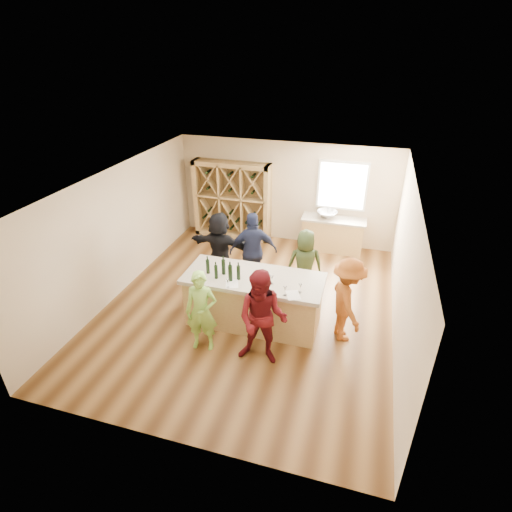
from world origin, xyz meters
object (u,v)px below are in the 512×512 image
(wine_rack, at_px, (232,200))
(person_far_left, at_px, (220,247))
(tasting_counter_base, at_px, (254,301))
(wine_bottle_d, at_px, (230,273))
(wine_bottle_c, at_px, (224,267))
(person_far_right, at_px, (305,264))
(sink, at_px, (327,214))
(person_near_right, at_px, (262,319))
(person_server, at_px, (347,300))
(person_near_left, at_px, (201,311))
(person_far_mid, at_px, (253,251))
(wine_bottle_a, at_px, (208,267))
(wine_bottle_e, at_px, (239,273))
(wine_bottle_b, at_px, (216,272))

(wine_rack, distance_m, person_far_left, 2.46)
(tasting_counter_base, height_order, wine_bottle_d, wine_bottle_d)
(wine_bottle_d, bearing_deg, wine_bottle_c, 136.80)
(wine_bottle_d, bearing_deg, person_far_right, 52.22)
(sink, relative_size, person_far_right, 0.34)
(person_near_right, bearing_deg, person_server, 36.83)
(wine_bottle_c, xyz_separation_m, person_far_right, (1.38, 1.32, -0.44))
(person_far_right, bearing_deg, person_near_left, 40.62)
(wine_rack, bearing_deg, person_far_mid, -61.05)
(tasting_counter_base, bearing_deg, person_far_right, 57.90)
(wine_bottle_a, bearing_deg, wine_bottle_e, -4.61)
(wine_bottle_b, xyz_separation_m, wine_bottle_e, (0.42, 0.08, 0.01))
(wine_bottle_c, height_order, wine_bottle_d, wine_bottle_d)
(wine_bottle_c, xyz_separation_m, wine_bottle_d, (0.21, -0.20, 0.01))
(wine_bottle_b, bearing_deg, wine_bottle_a, 149.07)
(wine_rack, distance_m, wine_bottle_d, 4.25)
(wine_bottle_a, bearing_deg, wine_bottle_d, -15.33)
(wine_bottle_b, height_order, person_near_left, person_near_left)
(tasting_counter_base, bearing_deg, wine_bottle_c, -174.45)
(wine_bottle_d, bearing_deg, tasting_counter_base, 33.59)
(wine_bottle_e, distance_m, person_near_left, 1.02)
(wine_rack, height_order, sink, wine_rack)
(wine_rack, distance_m, person_far_mid, 2.81)
(tasting_counter_base, relative_size, person_far_right, 1.63)
(sink, relative_size, person_far_mid, 0.30)
(person_near_right, relative_size, person_far_left, 1.07)
(wine_rack, relative_size, wine_bottle_a, 7.58)
(person_server, bearing_deg, wine_bottle_b, 73.75)
(wine_bottle_d, relative_size, person_near_left, 0.20)
(wine_rack, xyz_separation_m, wine_bottle_c, (1.16, -3.82, 0.13))
(tasting_counter_base, bearing_deg, person_far_mid, 106.86)
(sink, distance_m, wine_bottle_a, 4.24)
(wine_rack, relative_size, wine_bottle_e, 7.63)
(wine_rack, bearing_deg, person_server, -46.37)
(sink, xyz_separation_m, person_far_right, (-0.15, -2.44, -0.22))
(wine_rack, xyz_separation_m, person_far_left, (0.53, -2.39, -0.24))
(wine_rack, relative_size, person_far_left, 1.28)
(wine_bottle_b, relative_size, person_far_left, 0.16)
(sink, xyz_separation_m, tasting_counter_base, (-0.94, -3.70, -0.51))
(wine_bottle_c, height_order, person_near_right, person_near_right)
(wine_bottle_e, bearing_deg, wine_bottle_b, -169.03)
(sink, bearing_deg, person_far_left, -133.14)
(wine_bottle_c, distance_m, wine_bottle_d, 0.29)
(wine_bottle_b, bearing_deg, wine_bottle_c, 66.99)
(wine_rack, bearing_deg, wine_bottle_d, -71.16)
(wine_bottle_b, bearing_deg, person_far_mid, 79.88)
(wine_bottle_d, xyz_separation_m, person_server, (2.18, 0.29, -0.39))
(wine_bottle_c, bearing_deg, tasting_counter_base, 5.55)
(person_near_left, xyz_separation_m, person_near_right, (1.15, -0.04, 0.11))
(wine_bottle_b, xyz_separation_m, person_far_right, (1.46, 1.51, -0.42))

